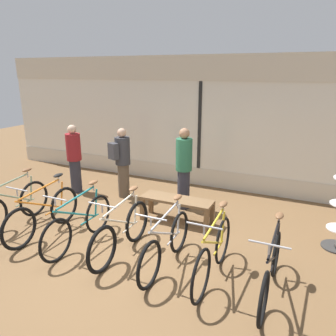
% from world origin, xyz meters
% --- Properties ---
extents(ground_plane, '(24.00, 24.00, 0.00)m').
position_xyz_m(ground_plane, '(0.00, 0.00, 0.00)').
color(ground_plane, brown).
extents(shop_back_wall, '(12.00, 0.08, 3.20)m').
position_xyz_m(shop_back_wall, '(0.00, 3.44, 1.64)').
color(shop_back_wall, beige).
rests_on(shop_back_wall, ground_plane).
extents(bicycle_far_left, '(0.46, 1.71, 1.04)m').
position_xyz_m(bicycle_far_left, '(-2.37, -0.22, 0.39)').
color(bicycle_far_left, black).
rests_on(bicycle_far_left, ground_plane).
extents(bicycle_left, '(0.46, 1.78, 1.04)m').
position_xyz_m(bicycle_left, '(-1.58, -0.27, 0.39)').
color(bicycle_left, black).
rests_on(bicycle_left, ground_plane).
extents(bicycle_center_left, '(0.46, 1.76, 1.03)m').
position_xyz_m(bicycle_center_left, '(-0.77, -0.29, 0.39)').
color(bicycle_center_left, black).
rests_on(bicycle_center_left, ground_plane).
extents(bicycle_center, '(0.46, 1.71, 1.04)m').
position_xyz_m(bicycle_center, '(0.03, -0.25, 0.39)').
color(bicycle_center, black).
rests_on(bicycle_center, ground_plane).
extents(bicycle_center_right, '(0.46, 1.70, 1.02)m').
position_xyz_m(bicycle_center_right, '(0.82, -0.27, 0.38)').
color(bicycle_center_right, black).
rests_on(bicycle_center_right, ground_plane).
extents(bicycle_right, '(0.46, 1.71, 1.04)m').
position_xyz_m(bicycle_right, '(1.54, -0.26, 0.40)').
color(bicycle_right, black).
rests_on(bicycle_right, ground_plane).
extents(bicycle_far_right, '(0.46, 1.71, 1.01)m').
position_xyz_m(bicycle_far_right, '(2.32, -0.29, 0.37)').
color(bicycle_far_right, black).
rests_on(bicycle_far_right, ground_plane).
extents(display_bench, '(1.40, 0.44, 0.49)m').
position_xyz_m(display_bench, '(0.36, 1.19, 0.40)').
color(display_bench, brown).
rests_on(display_bench, ground_plane).
extents(customer_near_rack, '(0.48, 0.48, 1.73)m').
position_xyz_m(customer_near_rack, '(0.21, 1.89, 0.91)').
color(customer_near_rack, '#2D2D38').
rests_on(customer_near_rack, ground_plane).
extents(customer_by_window, '(0.46, 0.56, 1.61)m').
position_xyz_m(customer_by_window, '(-1.30, 1.89, 0.87)').
color(customer_by_window, brown).
rests_on(customer_by_window, ground_plane).
extents(customer_mid_floor, '(0.37, 0.37, 1.64)m').
position_xyz_m(customer_mid_floor, '(-2.51, 1.70, 0.86)').
color(customer_mid_floor, '#2D2D38').
rests_on(customer_mid_floor, ground_plane).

